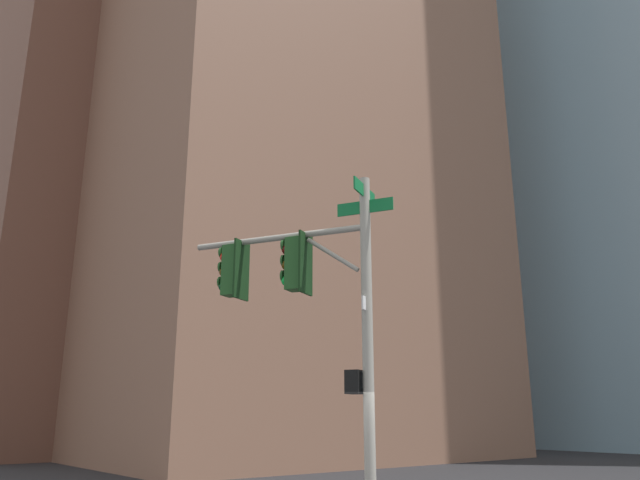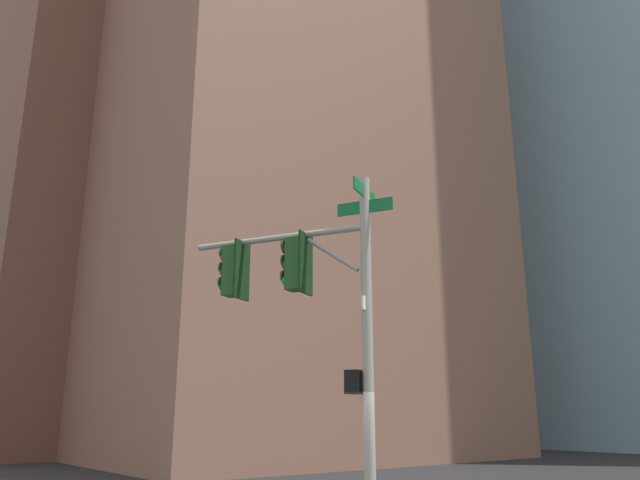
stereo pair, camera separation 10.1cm
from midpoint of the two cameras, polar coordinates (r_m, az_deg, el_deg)
signal_pole_assembly at (r=11.57m, az=-1.05°, el=-5.11°), size 3.71×2.19×6.35m
building_brick_nearside at (r=41.93m, az=-4.91°, el=13.13°), size 22.23×20.72×44.51m
building_brick_midblock at (r=48.94m, az=-16.41°, el=8.35°), size 20.18×19.35×42.95m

